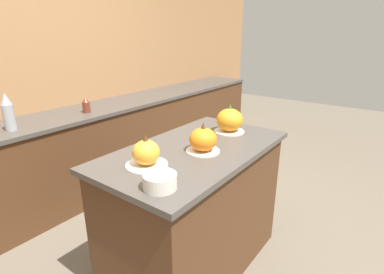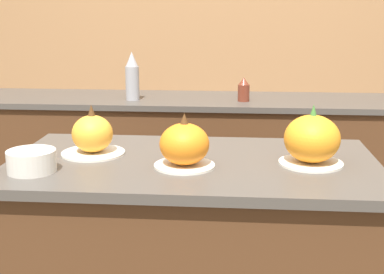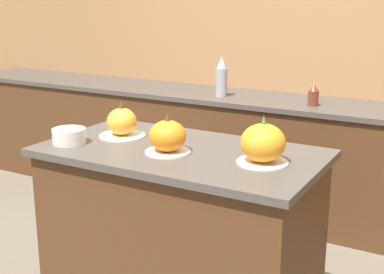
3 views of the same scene
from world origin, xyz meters
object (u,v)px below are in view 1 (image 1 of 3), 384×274
bottle_tall (8,113)px  bottle_short (86,105)px  pumpkin_cake_left (146,154)px  pumpkin_cake_center (203,140)px  pumpkin_cake_right (230,121)px  mixing_bowl (160,181)px

bottle_tall → bottle_short: (0.69, 0.01, -0.07)m
bottle_tall → pumpkin_cake_left: bearing=-85.1°
pumpkin_cake_center → pumpkin_cake_right: 0.44m
bottle_tall → mixing_bowl: 1.60m
pumpkin_cake_left → mixing_bowl: pumpkin_cake_left is taller
pumpkin_cake_center → bottle_tall: bearing=107.4°
pumpkin_cake_left → pumpkin_cake_right: bearing=-4.7°
pumpkin_cake_left → pumpkin_cake_right: (0.79, -0.07, 0.02)m
pumpkin_cake_left → bottle_tall: bearing=94.9°
pumpkin_cake_left → bottle_tall: size_ratio=0.79×
pumpkin_cake_left → bottle_tall: 1.37m
pumpkin_cake_left → pumpkin_cake_center: (0.35, -0.13, 0.01)m
pumpkin_cake_right → bottle_tall: bearing=122.3°
pumpkin_cake_left → mixing_bowl: size_ratio=1.46×
bottle_tall → mixing_bowl: bearing=-91.0°
bottle_tall → bottle_short: bottle_tall is taller
pumpkin_cake_center → bottle_tall: bottle_tall is taller
pumpkin_cake_right → bottle_short: 1.46m
pumpkin_cake_center → bottle_short: 1.52m
bottle_tall → pumpkin_cake_center: bearing=-72.6°
pumpkin_cake_right → mixing_bowl: 0.95m
pumpkin_cake_left → bottle_short: pumpkin_cake_left is taller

